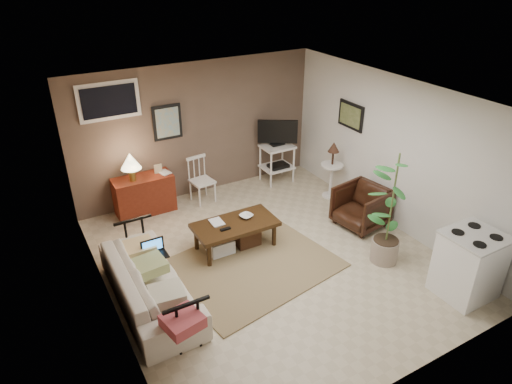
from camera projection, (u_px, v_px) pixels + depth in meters
floor at (270, 259)px, 6.70m from camera, size 5.00×5.00×0.00m
art_back at (167, 122)px, 7.68m from camera, size 0.50×0.03×0.60m
art_right at (351, 116)px, 7.77m from camera, size 0.03×0.60×0.45m
window at (109, 101)px, 7.05m from camera, size 0.96×0.03×0.60m
rug at (251, 265)px, 6.55m from camera, size 2.50×2.13×0.02m
coffee_table at (235, 233)px, 6.83m from camera, size 1.25×0.65×0.47m
sofa at (149, 277)px, 5.70m from camera, size 0.59×2.03×0.80m
sofa_pillows at (158, 280)px, 5.50m from camera, size 0.39×1.94×0.14m
sofa_end_rails at (158, 277)px, 5.78m from camera, size 0.55×2.03×0.68m
laptop at (154, 251)px, 6.00m from camera, size 0.31×0.23×0.21m
red_console at (143, 192)px, 7.73m from camera, size 0.99×0.44×1.14m
spindle_chair at (202, 181)px, 8.09m from camera, size 0.42×0.42×0.82m
tv_stand at (277, 150)px, 8.66m from camera, size 0.66×0.48×1.24m
side_table at (332, 164)px, 8.10m from camera, size 0.40×0.40×1.07m
armchair at (361, 205)px, 7.36m from camera, size 0.78×0.82×0.75m
potted_plant at (392, 206)px, 6.25m from camera, size 0.43×0.43×1.72m
stove at (469, 265)px, 5.83m from camera, size 0.70×0.65×0.92m
bowl at (246, 212)px, 6.84m from camera, size 0.20×0.10×0.19m
book_table at (211, 217)px, 6.65m from camera, size 0.18×0.02×0.25m
book_console at (160, 169)px, 7.65m from camera, size 0.17×0.06×0.22m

